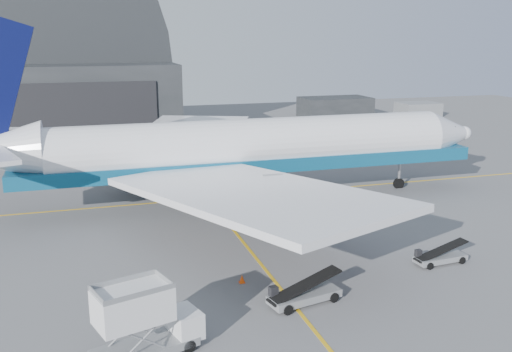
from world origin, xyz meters
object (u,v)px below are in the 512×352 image
object	(u,v)px
belt_loader_a	(304,295)
belt_loader_b	(440,257)
airliner	(233,149)
catering_truck	(143,322)
pushback_tug	(305,209)

from	to	relation	value
belt_loader_a	belt_loader_b	size ratio (longest dim) A/B	1.20
airliner	belt_loader_a	bearing A→B (deg)	-93.87
airliner	belt_loader_a	world-z (taller)	airliner
catering_truck	belt_loader_a	bearing A→B (deg)	0.12
pushback_tug	belt_loader_b	xyz separation A→B (m)	(5.27, -13.37, -0.17)
airliner	pushback_tug	xyz separation A→B (m)	(5.10, -6.43, -4.73)
airliner	pushback_tug	world-z (taller)	airliner
pushback_tug	belt_loader_b	size ratio (longest dim) A/B	0.93
belt_loader_a	belt_loader_b	bearing A→B (deg)	2.20
pushback_tug	belt_loader_a	bearing A→B (deg)	-107.15
belt_loader_a	belt_loader_b	distance (m)	12.31
belt_loader_a	catering_truck	bearing A→B (deg)	-174.69
airliner	catering_truck	world-z (taller)	airliner
catering_truck	belt_loader_a	world-z (taller)	catering_truck
airliner	pushback_tug	bearing A→B (deg)	-51.59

